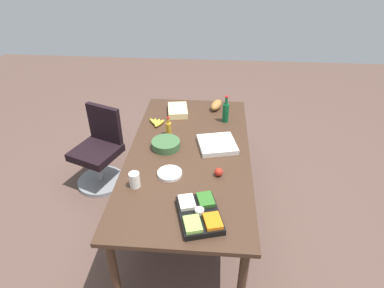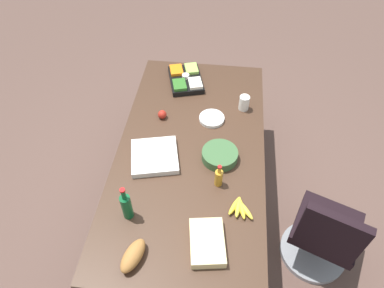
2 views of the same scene
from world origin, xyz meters
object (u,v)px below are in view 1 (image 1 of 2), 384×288
Objects in this scene: wine_bottle at (226,112)px; banana_bunch at (157,123)px; salad_bowl at (166,144)px; apple_red at (219,172)px; paper_plate_stack at (170,173)px; office_chair at (100,155)px; mayo_jar at (135,180)px; sheet_cake at (178,110)px; bread_loaf at (216,105)px; pizza_box at (217,144)px; conference_table at (189,158)px; dressing_bottle at (169,128)px; veggie_tray at (199,214)px.

banana_bunch is (-0.13, 0.76, -0.10)m from wine_bottle.
wine_bottle is at bearing -80.13° from banana_bunch.
banana_bunch is at bearing 20.85° from salad_bowl.
apple_red reaches higher than paper_plate_stack.
office_chair is at bearing 66.44° from salad_bowl.
salad_bowl is at bearing -16.21° from mayo_jar.
sheet_cake is at bearing -35.33° from banana_bunch.
pizza_box is at bearing -178.36° from bread_loaf.
conference_table is at bearing 41.21° from apple_red.
apple_red is 1.29m from bread_loaf.
dressing_bottle reaches higher than sheet_cake.
wine_bottle is 1.62× the size of banana_bunch.
paper_plate_stack is at bearing 158.47° from conference_table.
banana_bunch is at bearing 99.87° from wine_bottle.
paper_plate_stack is at bearing -176.99° from sheet_cake.
bread_loaf is at bearing -71.82° from sheet_cake.
salad_bowl is 0.51m from pizza_box.
mayo_jar is (-0.67, 0.69, 0.04)m from pizza_box.
veggie_tray is (-0.99, 0.12, 0.01)m from pizza_box.
office_chair is at bearing 110.71° from bread_loaf.
sheet_cake is at bearing -8.90° from mayo_jar.
dressing_bottle is at bearing -140.91° from banana_bunch.
conference_table is 4.82× the size of veggie_tray.
veggie_tray is 1.82m from bread_loaf.
apple_red is at bearing -127.41° from salad_bowl.
veggie_tray is 2.32× the size of dressing_bottle.
veggie_tray is at bearing -119.45° from mayo_jar.
apple_red reaches higher than sheet_cake.
office_chair reaches higher than paper_plate_stack.
paper_plate_stack is at bearing -56.89° from mayo_jar.
salad_bowl is (-0.38, -0.86, 0.45)m from office_chair.
banana_bunch is at bearing 39.09° from dressing_bottle.
salad_bowl is 2.06× the size of mayo_jar.
paper_plate_stack reaches higher than conference_table.
salad_bowl is at bearing 52.59° from apple_red.
bread_loaf is (1.49, -0.66, -0.02)m from mayo_jar.
veggie_tray reaches higher than apple_red.
sheet_cake is 1.36m from mayo_jar.
apple_red is at bearing -86.80° from paper_plate_stack.
wine_bottle is at bearing -28.60° from conference_table.
banana_bunch is (0.20, 0.17, -0.05)m from dressing_bottle.
veggie_tray is 0.58m from paper_plate_stack.
banana_bunch is at bearing 46.81° from pizza_box.
veggie_tray is at bearing 165.07° from apple_red.
apple_red is (-0.41, -0.53, -0.00)m from salad_bowl.
dressing_bottle is 0.81m from bread_loaf.
sheet_cake is at bearing 74.36° from wine_bottle.
bread_loaf is (0.44, -0.66, 0.03)m from banana_bunch.
mayo_jar reaches higher than bread_loaf.
office_chair is 1.29m from mayo_jar.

